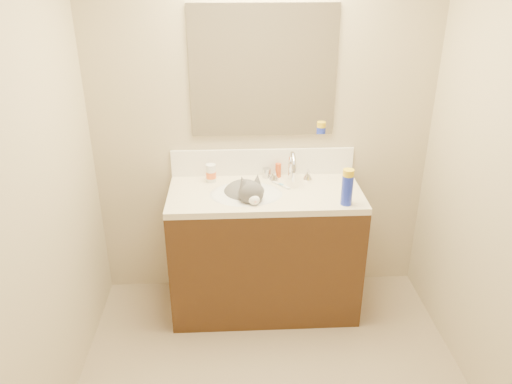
{
  "coord_description": "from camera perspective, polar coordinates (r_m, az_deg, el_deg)",
  "views": [
    {
      "loc": [
        -0.2,
        -1.82,
        2.17
      ],
      "look_at": [
        -0.06,
        0.92,
        0.88
      ],
      "focal_mm": 35.0,
      "sensor_mm": 36.0,
      "label": 1
    }
  ],
  "objects": [
    {
      "name": "faucet",
      "position": [
        3.2,
        4.13,
        2.59
      ],
      "size": [
        0.28,
        0.2,
        0.21
      ],
      "color": "silver",
      "rests_on": "counter_slab"
    },
    {
      "name": "cat",
      "position": [
        3.09,
        -1.17,
        -0.56
      ],
      "size": [
        0.38,
        0.43,
        0.32
      ],
      "rotation": [
        0.0,
        0.0,
        0.26
      ],
      "color": "#49474A",
      "rests_on": "basin"
    },
    {
      "name": "backsplash",
      "position": [
        3.3,
        0.76,
        3.44
      ],
      "size": [
        1.2,
        0.02,
        0.18
      ],
      "primitive_type": "cube",
      "color": "white",
      "rests_on": "counter_slab"
    },
    {
      "name": "amber_bottle",
      "position": [
        3.28,
        2.55,
        2.49
      ],
      "size": [
        0.04,
        0.04,
        0.09
      ],
      "primitive_type": "cylinder",
      "rotation": [
        0.0,
        0.0,
        0.1
      ],
      "color": "#C14516",
      "rests_on": "counter_slab"
    },
    {
      "name": "pill_label",
      "position": [
        3.22,
        -5.15,
        1.98
      ],
      "size": [
        0.07,
        0.07,
        0.04
      ],
      "primitive_type": "cylinder",
      "rotation": [
        0.0,
        0.0,
        -0.11
      ],
      "color": "orange",
      "rests_on": "pill_bottle"
    },
    {
      "name": "spray_cap",
      "position": [
        2.9,
        10.53,
        2.17
      ],
      "size": [
        0.09,
        0.09,
        0.04
      ],
      "primitive_type": "cylinder",
      "rotation": [
        0.0,
        0.0,
        0.4
      ],
      "color": "gold",
      "rests_on": "spray_can"
    },
    {
      "name": "toothbrush",
      "position": [
        3.16,
        2.88,
        0.77
      ],
      "size": [
        0.11,
        0.12,
        0.01
      ],
      "primitive_type": "cube",
      "rotation": [
        0.0,
        0.0,
        0.69
      ],
      "color": "white",
      "rests_on": "counter_slab"
    },
    {
      "name": "basin",
      "position": [
        3.09,
        -1.13,
        -1.38
      ],
      "size": [
        0.45,
        0.36,
        0.14
      ],
      "primitive_type": "ellipsoid",
      "color": "white",
      "rests_on": "vanity_cabinet"
    },
    {
      "name": "counter_slab",
      "position": [
        3.1,
        1.06,
        -0.25
      ],
      "size": [
        1.2,
        0.55,
        0.04
      ],
      "primitive_type": "cube",
      "color": "beige",
      "rests_on": "vanity_cabinet"
    },
    {
      "name": "silver_jar",
      "position": [
        3.28,
        1.21,
        2.19
      ],
      "size": [
        0.06,
        0.06,
        0.06
      ],
      "primitive_type": "cylinder",
      "rotation": [
        0.0,
        0.0,
        -0.06
      ],
      "color": "#B7B7BC",
      "rests_on": "counter_slab"
    },
    {
      "name": "mirror",
      "position": [
        3.13,
        0.82,
        13.53
      ],
      "size": [
        0.9,
        0.02,
        0.8
      ],
      "primitive_type": "cube",
      "color": "white",
      "rests_on": "room_shell"
    },
    {
      "name": "spray_can",
      "position": [
        2.94,
        10.36,
        0.21
      ],
      "size": [
        0.09,
        0.09,
        0.18
      ],
      "primitive_type": "cylinder",
      "rotation": [
        0.0,
        0.0,
        0.4
      ],
      "color": "#1C2DC7",
      "rests_on": "counter_slab"
    },
    {
      "name": "toothbrush_head",
      "position": [
        3.16,
        2.88,
        0.81
      ],
      "size": [
        0.03,
        0.03,
        0.02
      ],
      "primitive_type": "cube",
      "rotation": [
        0.0,
        0.0,
        0.69
      ],
      "color": "#68AFDD",
      "rests_on": "counter_slab"
    },
    {
      "name": "vanity_cabinet",
      "position": [
        3.31,
        1.0,
        -6.99
      ],
      "size": [
        1.2,
        0.55,
        0.82
      ],
      "primitive_type": "cube",
      "color": "#3A2210",
      "rests_on": "ground"
    },
    {
      "name": "room_shell",
      "position": [
        1.95,
        3.17,
        4.62
      ],
      "size": [
        2.24,
        2.54,
        2.52
      ],
      "color": "tan",
      "rests_on": "ground"
    },
    {
      "name": "pill_bottle",
      "position": [
        3.22,
        -5.16,
        2.17
      ],
      "size": [
        0.07,
        0.07,
        0.12
      ],
      "primitive_type": "cylinder",
      "rotation": [
        0.0,
        0.0,
        -0.11
      ],
      "color": "white",
      "rests_on": "counter_slab"
    }
  ]
}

